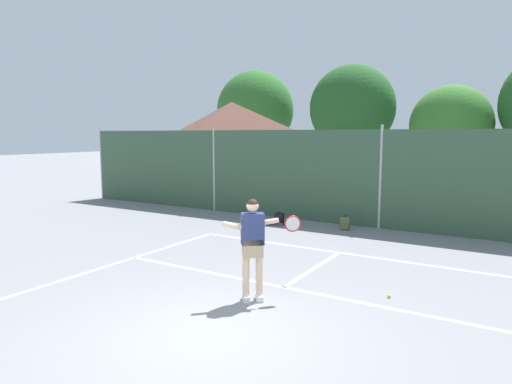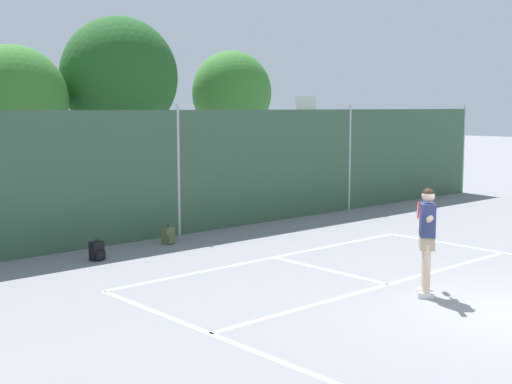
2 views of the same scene
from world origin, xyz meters
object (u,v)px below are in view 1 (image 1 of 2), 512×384
object	(u,v)px
tennis_ball	(389,296)
backpack_black	(279,219)
backpack_olive	(345,224)
tennis_player	(253,240)

from	to	relation	value
tennis_ball	backpack_black	world-z (taller)	backpack_black
tennis_ball	backpack_olive	distance (m)	5.93
tennis_ball	backpack_olive	world-z (taller)	backpack_olive
backpack_olive	tennis_ball	bearing A→B (deg)	-62.24
tennis_player	tennis_ball	bearing A→B (deg)	34.12
tennis_ball	backpack_black	distance (m)	6.84
tennis_player	backpack_black	size ratio (longest dim) A/B	4.01
backpack_black	backpack_olive	xyz separation A→B (m)	(2.11, 0.45, 0.00)
tennis_player	backpack_black	bearing A→B (deg)	114.34
tennis_player	backpack_black	distance (m)	6.87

